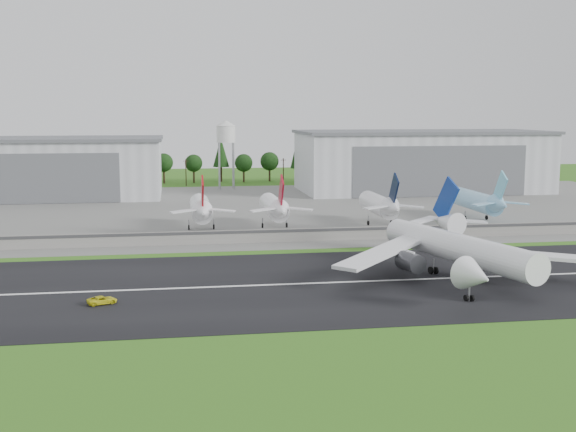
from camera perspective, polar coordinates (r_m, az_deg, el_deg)
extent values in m
plane|color=#2E6317|center=(131.36, 3.16, -6.37)|extent=(600.00, 600.00, 0.00)
cube|color=black|center=(140.85, 2.31, -5.34)|extent=(320.00, 60.00, 0.10)
cube|color=white|center=(140.83, 2.31, -5.32)|extent=(220.00, 1.00, 0.02)
cube|color=slate|center=(247.93, -2.64, 0.59)|extent=(320.00, 150.00, 0.10)
cube|color=gray|center=(183.94, -0.42, -1.56)|extent=(240.00, 0.50, 3.50)
cube|color=#38383A|center=(183.44, -0.40, -1.19)|extent=(240.00, 0.12, 0.70)
cube|color=silver|center=(294.92, -19.33, 3.50)|extent=(95.00, 42.00, 22.00)
cube|color=#595B60|center=(294.27, -19.44, 5.75)|extent=(97.00, 44.00, 1.20)
cube|color=#595B60|center=(274.36, -20.10, 2.77)|extent=(66.50, 0.30, 18.04)
cube|color=silver|center=(307.36, 10.46, 4.19)|extent=(100.00, 45.00, 24.00)
cube|color=#595B60|center=(306.75, 10.53, 6.54)|extent=(102.00, 47.00, 1.20)
cube|color=#595B60|center=(286.30, 11.95, 3.47)|extent=(70.00, 0.30, 19.68)
cylinder|color=#99999E|center=(307.69, -5.41, 3.92)|extent=(0.50, 0.50, 20.00)
cylinder|color=#99999E|center=(314.08, -4.39, 4.02)|extent=(0.50, 0.50, 20.00)
cylinder|color=silver|center=(310.15, -4.93, 6.46)|extent=(8.00, 8.00, 7.00)
cone|color=silver|center=(310.04, -4.94, 7.33)|extent=(8.40, 8.40, 2.40)
cylinder|color=white|center=(147.72, 13.29, -2.48)|extent=(17.37, 43.95, 5.80)
cone|color=white|center=(123.44, 14.62, -4.63)|extent=(7.20, 7.33, 5.80)
cone|color=white|center=(173.50, 12.31, -0.46)|extent=(7.72, 10.15, 5.51)
cube|color=navy|center=(172.30, 12.38, 1.26)|extent=(3.04, 9.32, 11.13)
cube|color=white|center=(148.47, 19.13, -2.98)|extent=(28.51, 11.41, 2.65)
cylinder|color=#333338|center=(146.23, 17.12, -3.69)|extent=(5.13, 6.32, 3.80)
cube|color=white|center=(173.53, 13.97, -0.38)|extent=(9.13, 3.58, 0.98)
cube|color=white|center=(144.89, 7.46, -2.85)|extent=(24.07, 23.26, 2.65)
cylinder|color=#333338|center=(143.94, 9.65, -3.62)|extent=(5.13, 6.32, 3.80)
cube|color=white|center=(172.52, 10.67, -0.33)|extent=(9.27, 7.64, 0.98)
cube|color=#99999E|center=(144.73, 13.41, -4.52)|extent=(17.67, 31.58, 3.20)
cylinder|color=black|center=(151.25, 11.40, -4.23)|extent=(0.79, 1.55, 1.50)
imported|color=yellow|center=(129.71, -14.48, -6.45)|extent=(5.62, 4.05, 1.42)
cylinder|color=white|center=(206.17, -6.91, 0.62)|extent=(5.83, 24.00, 5.83)
cone|color=white|center=(190.69, -6.74, 0.30)|extent=(5.54, 7.00, 5.54)
cube|color=maroon|center=(190.58, -6.77, 1.75)|extent=(0.45, 8.59, 10.02)
cylinder|color=#99999E|center=(204.73, -7.84, -0.70)|extent=(0.32, 0.32, 3.00)
cylinder|color=#99999E|center=(204.97, -5.89, -0.66)|extent=(0.32, 0.32, 3.00)
cylinder|color=black|center=(204.84, -7.84, -0.90)|extent=(0.40, 1.40, 1.40)
cylinder|color=white|center=(207.94, -1.15, 0.72)|extent=(5.66, 24.00, 5.66)
cone|color=white|center=(192.60, -0.52, 0.41)|extent=(5.38, 7.00, 5.38)
cube|color=maroon|center=(192.49, -0.54, 1.85)|extent=(0.45, 8.59, 10.02)
cylinder|color=#99999E|center=(206.15, -2.03, -0.57)|extent=(0.32, 0.32, 3.00)
cylinder|color=#99999E|center=(207.10, -0.11, -0.52)|extent=(0.32, 0.32, 3.00)
cylinder|color=black|center=(206.26, -2.03, -0.76)|extent=(0.40, 1.40, 1.40)
cylinder|color=white|center=(214.36, 7.14, 0.89)|extent=(5.74, 24.00, 5.74)
cone|color=white|center=(199.51, 8.37, 0.61)|extent=(5.46, 7.00, 5.46)
cube|color=black|center=(199.41, 8.36, 2.00)|extent=(0.45, 8.59, 10.02)
cylinder|color=#99999E|center=(212.11, 6.36, -0.36)|extent=(0.32, 0.32, 3.00)
cylinder|color=#99999E|center=(214.06, 8.17, -0.32)|extent=(0.32, 0.32, 3.00)
cylinder|color=black|center=(212.22, 6.36, -0.55)|extent=(0.40, 1.40, 1.40)
cylinder|color=#86C3E8|center=(229.79, 14.47, 1.20)|extent=(5.80, 30.00, 5.80)
cone|color=#86C3E8|center=(212.96, 16.44, 0.85)|extent=(5.51, 7.00, 5.51)
cube|color=#6BC0DB|center=(212.87, 16.44, 2.15)|extent=(0.45, 8.59, 10.02)
cylinder|color=#99999E|center=(227.17, 13.82, 0.02)|extent=(0.32, 0.32, 3.00)
cylinder|color=#99999E|center=(229.96, 15.43, 0.06)|extent=(0.32, 0.32, 3.00)
cylinder|color=black|center=(227.27, 13.81, -0.15)|extent=(0.40, 1.40, 1.40)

